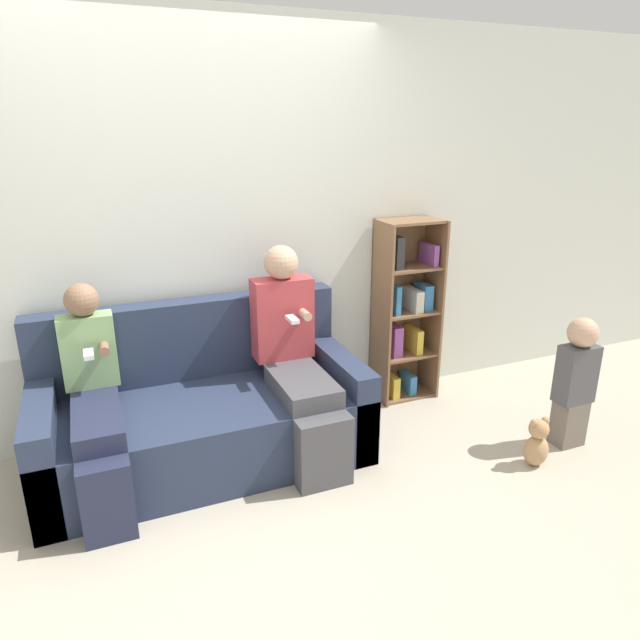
% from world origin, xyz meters
% --- Properties ---
extents(ground_plane, '(14.00, 14.00, 0.00)m').
position_xyz_m(ground_plane, '(0.00, 0.00, 0.00)').
color(ground_plane, '#B2A893').
extents(back_wall, '(10.00, 0.06, 2.55)m').
position_xyz_m(back_wall, '(0.00, 1.00, 1.27)').
color(back_wall, silver).
rests_on(back_wall, ground_plane).
extents(couch, '(1.85, 0.87, 0.90)m').
position_xyz_m(couch, '(-0.06, 0.54, 0.29)').
color(couch, '#28334C').
rests_on(couch, ground_plane).
extents(adult_seated, '(0.37, 0.83, 1.23)m').
position_xyz_m(adult_seated, '(0.49, 0.44, 0.62)').
color(adult_seated, '#47474C').
rests_on(adult_seated, ground_plane).
extents(child_seated, '(0.29, 0.83, 1.11)m').
position_xyz_m(child_seated, '(-0.63, 0.41, 0.56)').
color(child_seated, '#232842').
rests_on(child_seated, ground_plane).
extents(toddler_standing, '(0.23, 0.18, 0.83)m').
position_xyz_m(toddler_standing, '(2.07, -0.18, 0.44)').
color(toddler_standing, '#70665B').
rests_on(toddler_standing, ground_plane).
extents(bookshelf, '(0.43, 0.29, 1.30)m').
position_xyz_m(bookshelf, '(1.47, 0.84, 0.64)').
color(bookshelf, brown).
rests_on(bookshelf, ground_plane).
extents(teddy_bear, '(0.15, 0.13, 0.31)m').
position_xyz_m(teddy_bear, '(1.72, -0.30, 0.14)').
color(teddy_bear, tan).
rests_on(teddy_bear, ground_plane).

